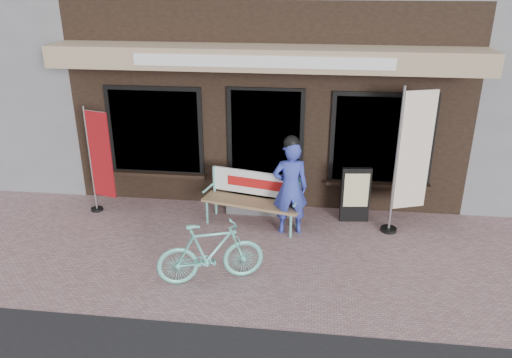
# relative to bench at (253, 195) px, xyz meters

# --- Properties ---
(ground) EXTENTS (70.00, 70.00, 0.00)m
(ground) POSITION_rel_bench_xyz_m (0.13, -1.25, -0.53)
(ground) COLOR #A47D7F
(ground) RESTS_ON ground
(storefront) EXTENTS (7.00, 6.77, 6.00)m
(storefront) POSITION_rel_bench_xyz_m (0.13, 3.71, 2.46)
(storefront) COLOR black
(storefront) RESTS_ON ground
(bench) EXTENTS (1.73, 0.79, 0.91)m
(bench) POSITION_rel_bench_xyz_m (0.00, 0.00, 0.00)
(bench) COLOR #6BD1C1
(bench) RESTS_ON ground
(person) EXTENTS (0.63, 0.47, 1.68)m
(person) POSITION_rel_bench_xyz_m (0.63, -0.24, 0.29)
(person) COLOR #303EA7
(person) RESTS_ON ground
(bicycle) EXTENTS (1.54, 0.89, 0.90)m
(bicycle) POSITION_rel_bench_xyz_m (-0.36, -1.79, -0.09)
(bicycle) COLOR #6BD1C1
(bicycle) RESTS_ON ground
(nobori_red) EXTENTS (0.57, 0.27, 1.94)m
(nobori_red) POSITION_rel_bench_xyz_m (-2.70, 0.08, 0.47)
(nobori_red) COLOR gray
(nobori_red) RESTS_ON ground
(nobori_cream) EXTENTS (0.72, 0.38, 2.45)m
(nobori_cream) POSITION_rel_bench_xyz_m (2.51, 0.06, 0.73)
(nobori_cream) COLOR gray
(nobori_cream) RESTS_ON ground
(menu_stand) EXTENTS (0.50, 0.16, 0.98)m
(menu_stand) POSITION_rel_bench_xyz_m (1.72, 0.29, -0.03)
(menu_stand) COLOR black
(menu_stand) RESTS_ON ground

